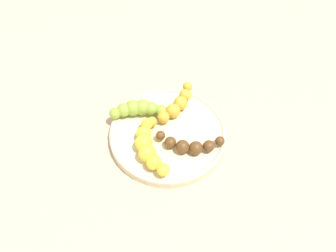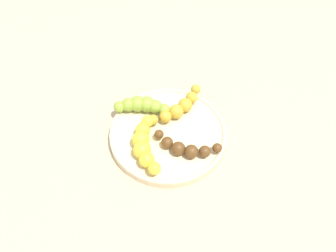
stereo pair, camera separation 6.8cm
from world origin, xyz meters
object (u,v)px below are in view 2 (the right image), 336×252
(fruit_bowl, at_px, (168,133))
(banana_overripe, at_px, (186,147))
(banana_spotted, at_px, (179,107))
(banana_green, at_px, (142,105))
(banana_yellow, at_px, (144,144))

(fruit_bowl, bearing_deg, banana_overripe, -172.19)
(banana_spotted, bearing_deg, fruit_bowl, -67.55)
(banana_green, distance_m, banana_overripe, 0.15)
(fruit_bowl, height_order, banana_green, banana_green)
(banana_green, distance_m, banana_yellow, 0.11)
(fruit_bowl, distance_m, banana_overripe, 0.07)
(fruit_bowl, bearing_deg, banana_yellow, 106.84)
(banana_spotted, distance_m, banana_green, 0.08)
(banana_overripe, bearing_deg, banana_yellow, -76.89)
(fruit_bowl, bearing_deg, banana_green, 17.27)
(banana_yellow, bearing_deg, banana_spotted, -134.43)
(banana_green, bearing_deg, banana_yellow, -170.67)
(fruit_bowl, height_order, banana_spotted, banana_spotted)
(banana_spotted, bearing_deg, banana_yellow, -78.99)
(fruit_bowl, relative_size, banana_yellow, 1.87)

